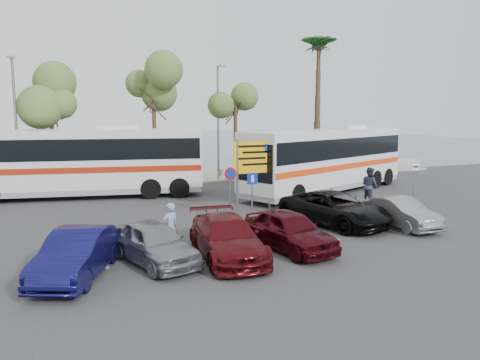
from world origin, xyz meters
name	(u,v)px	position (x,y,z in m)	size (l,w,h in m)	color
ground	(264,226)	(0.00, 0.00, 0.00)	(120.00, 120.00, 0.00)	#303032
kerb_strip	(177,182)	(0.00, 14.00, 0.07)	(44.00, 2.40, 0.15)	gray
seawall	(169,175)	(0.00, 16.00, 0.30)	(48.00, 0.80, 0.60)	#A79C85
sea	(99,144)	(0.00, 60.00, 0.01)	(140.00, 140.00, 0.00)	#39525C
tree_left	(50,95)	(-8.00, 14.00, 6.00)	(3.20, 3.20, 7.20)	#382619
tree_mid	(153,86)	(-1.50, 14.00, 6.65)	(3.20, 3.20, 8.00)	#382619
tree_right	(235,95)	(4.50, 14.00, 6.17)	(3.20, 3.20, 7.40)	#382619
palm_tree	(319,48)	(11.50, 14.00, 9.87)	(4.80, 4.80, 11.20)	#382619
street_lamp_left	(16,118)	(-10.00, 13.52, 4.60)	(0.45, 1.15, 8.01)	slate
street_lamp_right	(218,117)	(3.00, 13.52, 4.60)	(0.45, 1.15, 8.01)	slate
direction_sign	(254,163)	(1.00, 3.20, 2.43)	(2.20, 0.12, 3.60)	slate
sign_no_stop	(230,184)	(-0.60, 2.38, 1.58)	(0.60, 0.08, 2.35)	slate
sign_parking	(252,190)	(-0.20, 0.79, 1.47)	(0.50, 0.07, 2.25)	slate
sign_taxi	(415,177)	(9.80, 1.49, 1.42)	(0.50, 0.07, 2.20)	slate
lane_markings	(249,234)	(-1.14, -1.00, 0.00)	(12.02, 4.20, 0.01)	silver
coach_bus_left	(83,164)	(-6.50, 10.50, 1.95)	(13.80, 5.45, 4.21)	silver
coach_bus_right	(327,161)	(7.50, 6.50, 1.91)	(13.32, 7.57, 4.12)	silver
car_silver_a	(154,243)	(-5.51, -3.11, 0.69)	(1.63, 4.05, 1.38)	gray
car_blue	(77,254)	(-7.91, -3.50, 0.71)	(1.50, 4.31, 1.42)	#11104E
car_maroon	(227,238)	(-3.11, -3.50, 0.69)	(1.95, 4.79, 1.39)	#530D12
car_red	(289,230)	(-0.71, -3.50, 0.71)	(1.68, 4.17, 1.42)	#3F0910
suv_black	(335,209)	(2.96, -0.98, 0.72)	(2.40, 5.20, 1.44)	black
car_silver_b	(401,213)	(5.36, -2.44, 0.63)	(1.34, 3.83, 1.26)	gray
pedestrian_near	(170,227)	(-4.67, -2.00, 0.87)	(0.64, 0.42, 1.74)	#7E93B8
pedestrian_far	(369,186)	(7.48, 2.35, 0.99)	(0.97, 0.75, 1.99)	#303349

